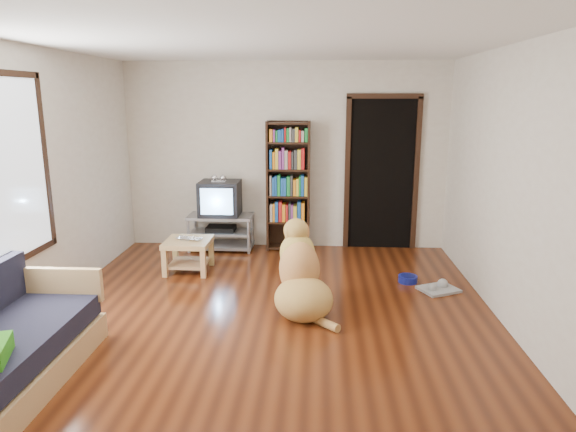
# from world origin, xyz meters

# --- Properties ---
(ground) EXTENTS (5.00, 5.00, 0.00)m
(ground) POSITION_xyz_m (0.00, 0.00, 0.00)
(ground) COLOR #5A260F
(ground) RESTS_ON ground
(ceiling) EXTENTS (5.00, 5.00, 0.00)m
(ceiling) POSITION_xyz_m (0.00, 0.00, 2.60)
(ceiling) COLOR white
(ceiling) RESTS_ON ground
(wall_back) EXTENTS (4.50, 0.00, 4.50)m
(wall_back) POSITION_xyz_m (0.00, 2.50, 1.30)
(wall_back) COLOR beige
(wall_back) RESTS_ON ground
(wall_front) EXTENTS (4.50, 0.00, 4.50)m
(wall_front) POSITION_xyz_m (0.00, -2.50, 1.30)
(wall_front) COLOR beige
(wall_front) RESTS_ON ground
(wall_left) EXTENTS (0.00, 5.00, 5.00)m
(wall_left) POSITION_xyz_m (-2.25, 0.00, 1.30)
(wall_left) COLOR beige
(wall_left) RESTS_ON ground
(wall_right) EXTENTS (0.00, 5.00, 5.00)m
(wall_right) POSITION_xyz_m (2.25, 0.00, 1.30)
(wall_right) COLOR beige
(wall_right) RESTS_ON ground
(laptop) EXTENTS (0.36, 0.28, 0.03)m
(laptop) POSITION_xyz_m (-1.13, 1.27, 0.41)
(laptop) COLOR silver
(laptop) RESTS_ON coffee_table
(dog_bowl) EXTENTS (0.22, 0.22, 0.08)m
(dog_bowl) POSITION_xyz_m (1.53, 1.05, 0.04)
(dog_bowl) COLOR navy
(dog_bowl) RESTS_ON ground
(grey_rag) EXTENTS (0.50, 0.46, 0.03)m
(grey_rag) POSITION_xyz_m (1.83, 0.80, 0.01)
(grey_rag) COLOR #9E9E9E
(grey_rag) RESTS_ON ground
(window) EXTENTS (0.03, 1.46, 1.70)m
(window) POSITION_xyz_m (-2.23, -0.50, 1.50)
(window) COLOR white
(window) RESTS_ON wall_left
(doorway) EXTENTS (1.03, 0.05, 2.19)m
(doorway) POSITION_xyz_m (1.35, 2.48, 1.12)
(doorway) COLOR black
(doorway) RESTS_ON wall_back
(tv_stand) EXTENTS (0.90, 0.45, 0.50)m
(tv_stand) POSITION_xyz_m (-0.90, 2.25, 0.27)
(tv_stand) COLOR #99999E
(tv_stand) RESTS_ON ground
(crt_tv) EXTENTS (0.55, 0.52, 0.58)m
(crt_tv) POSITION_xyz_m (-0.90, 2.27, 0.74)
(crt_tv) COLOR black
(crt_tv) RESTS_ON tv_stand
(bookshelf) EXTENTS (0.60, 0.30, 1.80)m
(bookshelf) POSITION_xyz_m (0.05, 2.34, 1.00)
(bookshelf) COLOR black
(bookshelf) RESTS_ON ground
(coffee_table) EXTENTS (0.55, 0.55, 0.40)m
(coffee_table) POSITION_xyz_m (-1.13, 1.30, 0.28)
(coffee_table) COLOR tan
(coffee_table) RESTS_ON ground
(dog) EXTENTS (0.71, 1.05, 0.93)m
(dog) POSITION_xyz_m (0.30, 0.19, 0.34)
(dog) COLOR tan
(dog) RESTS_ON ground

